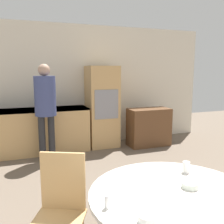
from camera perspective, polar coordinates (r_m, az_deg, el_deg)
name	(u,v)px	position (r m, az deg, el deg)	size (l,w,h in m)	color
wall_back	(77,86)	(5.52, -7.98, 5.94)	(6.10, 0.05, 2.60)	silver
kitchen_counter	(30,131)	(5.18, -18.33, -4.13)	(2.31, 0.60, 0.88)	tan
oven_unit	(102,107)	(5.36, -2.26, 1.23)	(0.63, 0.59, 1.72)	tan
sideboard	(149,127)	(5.52, 8.41, -3.43)	(0.90, 0.45, 0.82)	brown
dining_table	(174,221)	(2.10, 13.93, -23.12)	(1.28, 1.28, 0.73)	brown
chair_far_left	(61,206)	(2.22, -11.67, -20.22)	(0.53, 0.53, 0.96)	tan
person_standing	(45,102)	(4.57, -14.99, 2.20)	(0.37, 0.37, 1.74)	#262628
cup	(186,167)	(2.34, 16.58, -11.99)	(0.06, 0.06, 0.10)	white
bowl_near	(148,219)	(1.62, 8.26, -22.96)	(0.12, 0.12, 0.05)	white
bowl_centre	(190,185)	(2.08, 17.38, -15.65)	(0.13, 0.13, 0.04)	silver
salt_shaker	(107,202)	(1.73, -1.18, -19.85)	(0.03, 0.03, 0.09)	white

